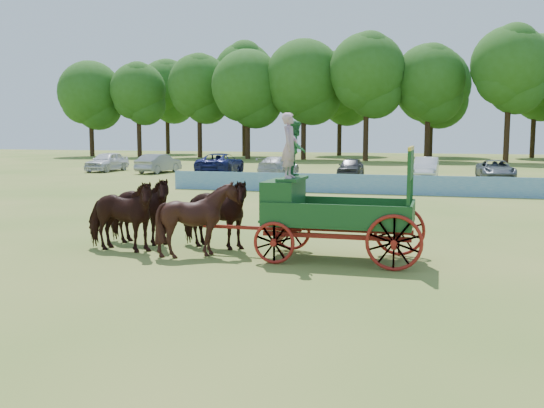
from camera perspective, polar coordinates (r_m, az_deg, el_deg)
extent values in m
plane|color=olive|center=(15.10, 11.47, -6.19)|extent=(160.00, 160.00, 0.00)
imported|color=black|center=(17.48, -14.15, -1.09)|extent=(2.49, 1.28, 2.04)
imported|color=black|center=(18.44, -12.46, -0.63)|extent=(2.52, 1.36, 2.04)
imported|color=black|center=(16.43, -6.85, -1.42)|extent=(2.16, 2.00, 2.04)
imported|color=black|center=(17.44, -5.48, -0.92)|extent=(2.57, 1.52, 2.04)
cube|color=maroon|center=(16.33, 1.08, -2.91)|extent=(0.12, 2.00, 0.12)
cube|color=maroon|center=(15.86, 11.65, -3.35)|extent=(0.12, 2.00, 0.12)
cube|color=maroon|center=(15.47, 5.96, -3.05)|extent=(3.80, 0.10, 0.12)
cube|color=maroon|center=(16.54, 6.60, -2.41)|extent=(3.80, 0.10, 0.12)
cube|color=maroon|center=(16.55, -1.94, -2.26)|extent=(2.80, 0.09, 0.09)
cube|color=#1A4F1B|center=(15.96, 6.30, -1.73)|extent=(3.80, 1.80, 0.10)
cube|color=#1A4F1B|center=(15.06, 5.78, -1.08)|extent=(3.80, 0.06, 0.55)
cube|color=#1A4F1B|center=(16.78, 6.80, -0.28)|extent=(3.80, 0.06, 0.55)
cube|color=#1A4F1B|center=(15.73, 13.09, -0.89)|extent=(0.06, 1.80, 0.55)
cube|color=#1A4F1B|center=(16.19, 1.08, 0.40)|extent=(0.85, 1.70, 1.05)
cube|color=#1A4F1B|center=(16.08, 1.95, 2.39)|extent=(0.55, 1.50, 0.08)
cube|color=#1A4F1B|center=(16.31, -0.21, -0.26)|extent=(0.10, 1.60, 0.65)
cube|color=#1A4F1B|center=(16.31, 0.40, -1.32)|extent=(0.55, 1.60, 0.06)
cube|color=#1A4F1B|center=(14.87, 12.72, 1.20)|extent=(0.08, 0.08, 1.80)
cube|color=#1A4F1B|center=(16.46, 13.00, 1.73)|extent=(0.08, 0.08, 1.80)
cube|color=#1A4F1B|center=(15.62, 12.92, 3.67)|extent=(0.07, 1.75, 0.75)
cube|color=gold|center=(15.60, 12.96, 5.14)|extent=(0.08, 1.80, 0.09)
cube|color=gold|center=(15.62, 12.78, 3.67)|extent=(0.02, 1.30, 0.12)
torus|color=maroon|center=(15.43, 0.19, -3.68)|extent=(1.09, 0.09, 1.09)
torus|color=maroon|center=(17.24, 1.86, -2.56)|extent=(1.09, 0.09, 1.09)
torus|color=maroon|center=(14.91, 11.41, -3.60)|extent=(1.39, 0.09, 1.39)
torus|color=maroon|center=(16.78, 11.88, -2.45)|extent=(1.39, 0.09, 1.39)
imported|color=#C496A8|center=(15.69, 1.66, 5.51)|extent=(0.40, 0.61, 1.69)
imported|color=#296E38|center=(16.37, 2.25, 5.24)|extent=(0.57, 0.73, 1.50)
cube|color=#206DAD|center=(32.87, 12.01, 1.76)|extent=(26.00, 0.08, 1.05)
imported|color=silver|center=(52.80, -15.27, 3.87)|extent=(1.97, 4.81, 1.63)
imported|color=gray|center=(49.95, -10.62, 3.78)|extent=(2.13, 4.79, 1.53)
imported|color=navy|center=(48.33, -4.87, 3.83)|extent=(2.97, 5.96, 1.62)
imported|color=silver|center=(46.55, 0.62, 3.62)|extent=(2.52, 5.15, 1.44)
imported|color=#333338|center=(45.27, 7.43, 3.45)|extent=(1.67, 4.13, 1.41)
imported|color=silver|center=(44.90, 14.31, 3.33)|extent=(1.73, 4.63, 1.51)
imported|color=slate|center=(45.30, 20.31, 3.05)|extent=(2.58, 5.01, 1.35)
cylinder|color=#382314|center=(84.81, -16.60, 5.87)|extent=(0.60, 0.60, 4.57)
sphere|color=#255316|center=(84.95, -16.75, 10.01)|extent=(8.38, 8.38, 8.38)
cylinder|color=#382314|center=(81.55, -12.38, 6.01)|extent=(0.60, 0.60, 4.68)
sphere|color=#255316|center=(81.71, -12.49, 10.41)|extent=(7.18, 7.18, 7.18)
cylinder|color=#382314|center=(78.59, -6.81, 6.20)|extent=(0.60, 0.60, 4.97)
sphere|color=#255316|center=(78.80, -6.88, 11.05)|extent=(7.93, 7.93, 7.93)
cylinder|color=#382314|center=(73.65, -2.30, 6.11)|extent=(0.60, 0.60, 4.75)
sphere|color=#255316|center=(73.84, -2.33, 11.07)|extent=(8.65, 8.65, 8.65)
cylinder|color=#382314|center=(72.16, 2.98, 6.25)|extent=(0.60, 0.60, 5.15)
sphere|color=#255316|center=(72.41, 3.02, 11.73)|extent=(9.14, 9.14, 9.14)
cylinder|color=#382314|center=(69.60, 8.82, 6.28)|extent=(0.60, 0.60, 5.46)
sphere|color=#255316|center=(69.91, 8.93, 12.30)|extent=(8.48, 8.48, 8.48)
cylinder|color=#382314|center=(71.08, 14.39, 5.95)|extent=(0.60, 0.60, 4.94)
sphere|color=#255316|center=(71.31, 14.55, 11.29)|extent=(7.96, 7.96, 7.96)
cylinder|color=#382314|center=(69.60, 21.22, 5.96)|extent=(0.60, 0.60, 5.61)
sphere|color=#255316|center=(69.94, 21.49, 12.14)|extent=(8.08, 8.08, 8.08)
cylinder|color=#382314|center=(91.41, -9.78, 6.32)|extent=(0.60, 0.60, 5.21)
sphere|color=#255316|center=(91.62, -9.88, 10.69)|extent=(8.43, 8.43, 8.43)
cylinder|color=#382314|center=(82.15, -2.62, 6.61)|extent=(0.60, 0.60, 5.95)
sphere|color=#255316|center=(82.50, -2.66, 12.16)|extent=(8.11, 8.11, 8.11)
cylinder|color=#382314|center=(83.93, 6.36, 6.32)|extent=(0.60, 0.60, 5.18)
sphere|color=#255316|center=(84.15, 6.42, 11.06)|extent=(9.31, 9.31, 9.31)
cylinder|color=#382314|center=(82.61, 14.68, 6.09)|extent=(0.60, 0.60, 5.06)
sphere|color=#255316|center=(82.82, 14.83, 10.79)|extent=(9.86, 9.86, 9.86)
cylinder|color=#382314|center=(83.05, 23.34, 5.96)|extent=(0.60, 0.60, 5.65)
sphere|color=#255316|center=(83.34, 23.60, 11.17)|extent=(9.72, 9.72, 9.72)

